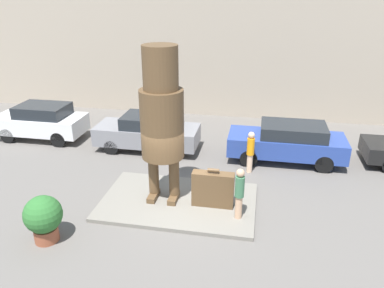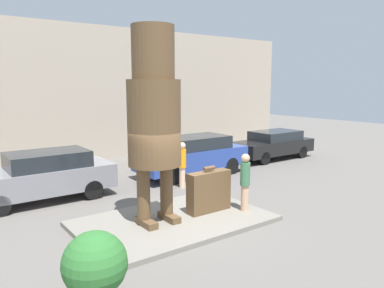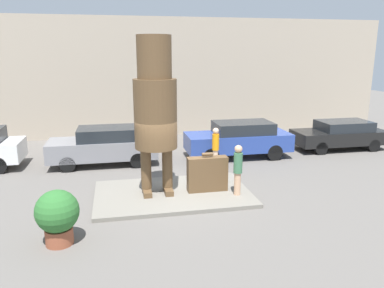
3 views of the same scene
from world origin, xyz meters
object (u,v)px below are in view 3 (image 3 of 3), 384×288
statue_figure (155,104)px  worker_hivis (216,146)px  parked_car_grey (104,145)px  parked_car_black (340,134)px  giant_suitcase (207,174)px  parked_car_blue (239,139)px  tourist (238,168)px  planter_pot (57,215)px

statue_figure → worker_hivis: statue_figure is taller
parked_car_grey → parked_car_black: (11.14, 0.33, -0.09)m
giant_suitcase → parked_car_blue: 4.78m
tourist → parked_car_grey: tourist is taller
statue_figure → parked_car_black: 10.59m
parked_car_grey → parked_car_black: parked_car_grey is taller
parked_car_blue → tourist: bearing=70.9°
tourist → planter_pot: 5.58m
giant_suitcase → tourist: tourist is taller
tourist → planter_pot: bearing=-159.5°
statue_figure → planter_pot: 4.44m
tourist → parked_car_blue: tourist is taller
statue_figure → planter_pot: bearing=-135.3°
giant_suitcase → parked_car_blue: (2.47, 4.10, 0.15)m
worker_hivis → statue_figure: bearing=-135.6°
parked_car_grey → planter_pot: bearing=81.7°
statue_figure → parked_car_black: bearing=24.8°
parked_car_grey → parked_car_black: size_ratio=1.00×
parked_car_blue → parked_car_black: bearing=-175.6°
planter_pot → giant_suitcase: bearing=29.9°
giant_suitcase → worker_hivis: (1.04, 2.81, 0.20)m
parked_car_black → worker_hivis: bearing=14.2°
planter_pot → parked_car_black: bearing=30.1°
parked_car_blue → statue_figure: bearing=43.6°
statue_figure → giant_suitcase: (1.64, -0.18, -2.33)m
giant_suitcase → parked_car_grey: (-3.39, 4.17, 0.13)m
statue_figure → parked_car_black: (9.39, 4.33, -2.30)m
planter_pot → statue_figure: bearing=44.7°
statue_figure → parked_car_blue: statue_figure is taller
parked_car_blue → planter_pot: bearing=44.1°
giant_suitcase → parked_car_blue: bearing=58.9°
parked_car_blue → parked_car_black: parked_car_blue is taller
giant_suitcase → tourist: (0.86, -0.55, 0.32)m
parked_car_grey → planter_pot: (-0.98, -6.69, -0.06)m
planter_pot → tourist: bearing=20.5°
statue_figure → parked_car_blue: (4.11, 3.92, -2.18)m
parked_car_black → planter_pot: bearing=30.1°
parked_car_black → tourist: bearing=36.3°
statue_figure → planter_pot: statue_figure is taller
planter_pot → worker_hivis: bearing=44.6°
tourist → worker_hivis: (0.18, 3.36, -0.12)m
giant_suitcase → tourist: size_ratio=0.81×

